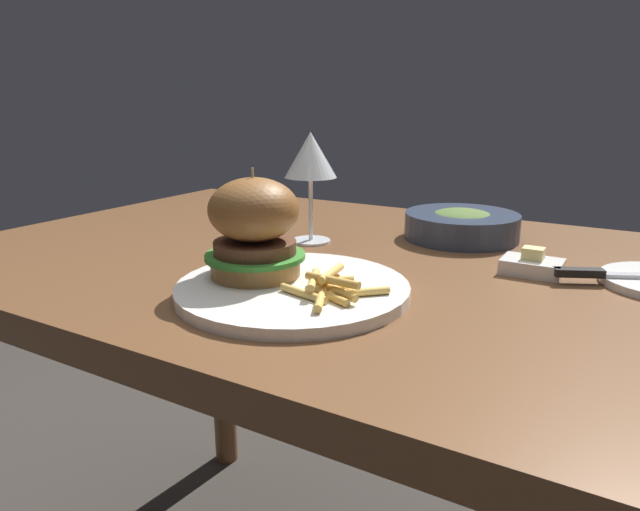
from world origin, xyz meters
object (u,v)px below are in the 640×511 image
wine_glass (311,158)px  table_knife (625,275)px  burger_sandwich (254,227)px  butter_dish (532,265)px  main_plate (293,289)px  soup_bowl (462,225)px

wine_glass → table_knife: (0.45, 0.01, -0.12)m
burger_sandwich → butter_dish: burger_sandwich is taller
main_plate → soup_bowl: 0.39m
burger_sandwich → wine_glass: bearing=104.2°
main_plate → soup_bowl: bearing=76.7°
butter_dish → soup_bowl: 0.20m
table_knife → soup_bowl: size_ratio=1.06×
main_plate → burger_sandwich: 0.09m
wine_glass → main_plate: bearing=-63.5°
butter_dish → wine_glass: bearing=-179.8°
burger_sandwich → table_knife: 0.46m
burger_sandwich → soup_bowl: 0.40m
wine_glass → butter_dish: bearing=0.2°
main_plate → butter_dish: bearing=45.2°
main_plate → table_knife: table_knife is taller
burger_sandwich → table_knife: bearing=30.8°
wine_glass → table_knife: wine_glass is taller
table_knife → main_plate: bearing=-144.6°
burger_sandwich → soup_bowl: (0.15, 0.37, -0.05)m
table_knife → butter_dish: butter_dish is taller
table_knife → soup_bowl: 0.28m
table_knife → soup_bowl: (-0.25, 0.14, 0.01)m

